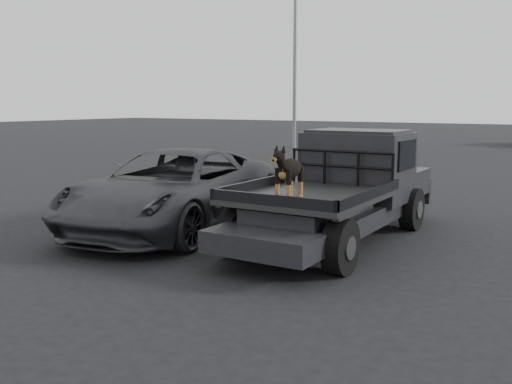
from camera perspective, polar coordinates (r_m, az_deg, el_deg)
The scene contains 6 objects.
ground at distance 7.43m, azimuth 5.15°, elevation -8.89°, with size 120.00×120.00×0.00m, color black.
flatbed_ute at distance 9.49m, azimuth 7.92°, elevation -2.15°, with size 2.00×5.40×0.92m, color black, non-canonical shape.
ute_cab at distance 10.24m, azimuth 10.18°, elevation 3.69°, with size 1.72×1.30×0.88m, color black, non-canonical shape.
headache_rack at distance 9.56m, azimuth 8.50°, elevation 2.38°, with size 1.80×0.08×0.55m, color black, non-canonical shape.
dog at distance 8.05m, azimuth 3.35°, elevation 1.93°, with size 0.32×0.60×0.74m, color black, non-canonical shape.
parked_suv at distance 10.44m, azimuth -8.21°, elevation 0.27°, with size 2.37×5.14×1.43m, color #323238.
Camera 1 is at (3.13, -6.34, 2.26)m, focal length 40.00 mm.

